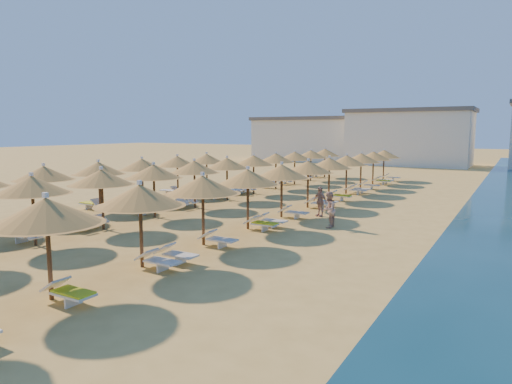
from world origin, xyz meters
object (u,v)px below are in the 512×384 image
Objects in this scene: parasol_row_west at (211,166)px; beachgoer_b at (329,210)px; parasol_row_east at (296,170)px; beachgoer_c at (320,201)px.

parasol_row_west is 23.78× the size of beachgoer_b.
parasol_row_east is at bearing 0.00° from parasol_row_west.
parasol_row_east is at bearing -174.34° from beachgoer_c.
parasol_row_west is 25.56× the size of beachgoer_c.
parasol_row_east is 2.35m from beachgoer_c.
parasol_row_west reaches higher than beachgoer_b.
parasol_row_west is 9.42m from beachgoer_b.
parasol_row_west reaches higher than beachgoer_c.
beachgoer_b reaches higher than beachgoer_c.
beachgoer_c is 0.93× the size of beachgoer_b.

